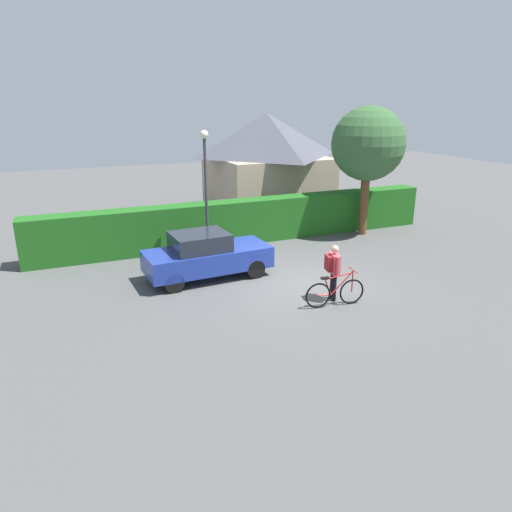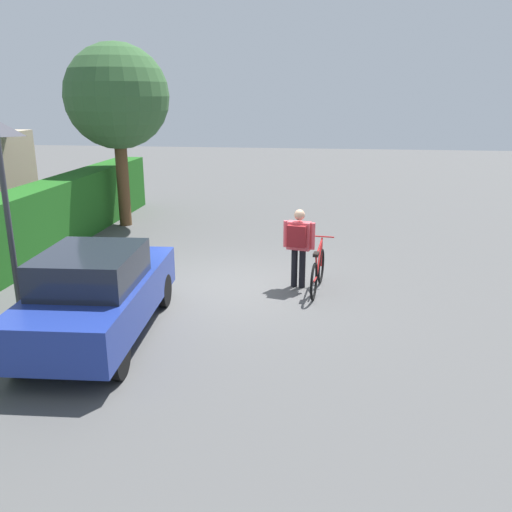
% 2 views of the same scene
% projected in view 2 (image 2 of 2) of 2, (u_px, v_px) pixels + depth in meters
% --- Properties ---
extents(ground_plane, '(60.00, 60.00, 0.00)m').
position_uv_depth(ground_plane, '(230.00, 287.00, 11.14)').
color(ground_plane, '#4C4C4C').
extents(parked_car_near, '(4.06, 1.85, 1.52)m').
position_uv_depth(parked_car_near, '(98.00, 293.00, 8.66)').
color(parked_car_near, navy).
rests_on(parked_car_near, ground).
extents(bicycle, '(1.75, 0.50, 1.02)m').
position_uv_depth(bicycle, '(318.00, 272.00, 10.84)').
color(bicycle, black).
rests_on(bicycle, ground).
extents(person_rider, '(0.43, 0.65, 1.63)m').
position_uv_depth(person_rider, '(298.00, 241.00, 10.86)').
color(person_rider, black).
rests_on(person_rider, ground).
extents(tree_kerbside, '(2.97, 2.97, 5.26)m').
position_uv_depth(tree_kerbside, '(117.00, 97.00, 15.38)').
color(tree_kerbside, brown).
rests_on(tree_kerbside, ground).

